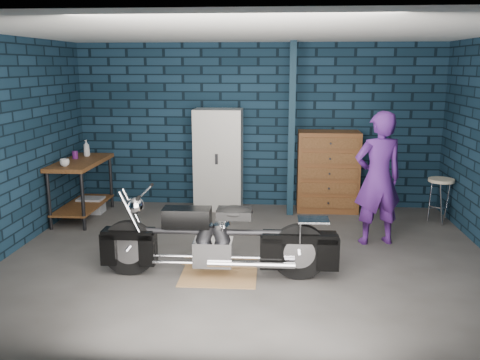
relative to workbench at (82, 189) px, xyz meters
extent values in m
plane|color=#4F4C49|center=(2.68, -1.52, -0.46)|extent=(6.00, 6.00, 0.00)
cube|color=#0E2130|center=(2.68, 0.98, 0.90)|extent=(6.00, 0.02, 2.70)
cube|color=#0E2130|center=(-0.32, -1.52, 0.90)|extent=(0.02, 5.00, 2.70)
cube|color=white|center=(2.68, -1.52, 2.25)|extent=(6.00, 5.00, 0.02)
cube|color=#112837|center=(3.23, 0.43, 0.90)|extent=(0.10, 0.10, 2.70)
cube|color=brown|center=(0.00, 0.00, 0.00)|extent=(0.60, 1.40, 0.91)
cube|color=olive|center=(2.38, -2.11, -0.45)|extent=(0.87, 0.65, 0.01)
imported|color=#4E1F75|center=(4.34, -0.83, 0.43)|extent=(0.73, 0.56, 1.77)
cube|color=#96989E|center=(0.02, 0.27, -0.33)|extent=(0.40, 0.28, 0.25)
cube|color=beige|center=(2.05, 0.71, 0.37)|extent=(0.77, 0.55, 1.65)
cube|color=brown|center=(3.84, 0.71, 0.20)|extent=(0.98, 0.54, 1.30)
imported|color=beige|center=(-0.04, -0.46, 0.51)|extent=(0.16, 0.16, 0.11)
cylinder|color=#561862|center=(-0.13, 0.14, 0.52)|extent=(0.10, 0.10, 0.12)
imported|color=#96989E|center=(-0.03, 0.37, 0.59)|extent=(0.11, 0.11, 0.26)
camera|label=1|loc=(3.04, -7.44, 1.87)|focal=38.00mm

